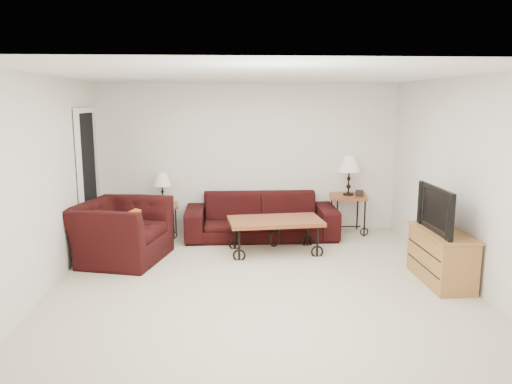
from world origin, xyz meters
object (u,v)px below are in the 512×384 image
lamp_left (162,189)px  tv_stand (441,257)px  coffee_table (275,236)px  television (443,209)px  backpack (321,228)px  lamp_right (349,175)px  sofa (261,216)px  side_table_left (163,220)px  side_table_right (348,214)px  armchair (121,231)px

lamp_left → tv_stand: size_ratio=0.49×
coffee_table → television: size_ratio=1.40×
tv_stand → backpack: tv_stand is taller
tv_stand → backpack: (-1.14, 1.87, -0.11)m
lamp_right → television: lamp_right is taller
television → backpack: television is taller
sofa → coffee_table: (0.15, -0.84, -0.10)m
side_table_left → side_table_right: bearing=0.0°
side_table_right → lamp_right: size_ratio=1.00×
side_table_left → lamp_right: bearing=0.0°
lamp_left → television: television is taller
sofa → backpack: (0.93, -0.30, -0.15)m
side_table_right → sofa: bearing=-173.0°
side_table_right → backpack: side_table_right is taller
backpack → tv_stand: bearing=-38.4°
lamp_right → tv_stand: (0.59, -2.35, -0.67)m
television → armchair: bearing=-105.3°
lamp_left → backpack: 2.64m
television → sofa: bearing=-136.6°
television → side_table_left: bearing=-122.7°
side_table_left → tv_stand: size_ratio=0.49×
sofa → side_table_right: sofa is taller
side_table_left → lamp_left: lamp_left is taller
lamp_right → television: (0.57, -2.35, -0.07)m
coffee_table → armchair: size_ratio=1.06×
sofa → lamp_left: (-1.60, 0.18, 0.44)m
sofa → backpack: 0.99m
television → side_table_right: bearing=-166.3°
lamp_left → television: 4.34m
side_table_right → tv_stand: bearing=-75.8°
sofa → side_table_left: 1.62m
side_table_right → tv_stand: side_table_right is taller
armchair → backpack: size_ratio=3.01×
side_table_right → television: 2.49m
sofa → side_table_right: (1.48, 0.18, -0.03)m
lamp_left → backpack: size_ratio=1.26×
backpack → sofa: bearing=-177.7°
lamp_right → backpack: (-0.55, -0.48, -0.78)m
tv_stand → backpack: bearing=121.4°
television → backpack: (-1.12, 1.87, -0.71)m
coffee_table → side_table_right: bearing=37.6°
lamp_right → side_table_left: bearing=180.0°
lamp_left → armchair: size_ratio=0.42×
side_table_right → lamp_right: lamp_right is taller
side_table_right → coffee_table: side_table_right is taller
side_table_left → television: bearing=-32.7°
coffee_table → tv_stand: bearing=-34.5°
side_table_right → coffee_table: (-1.33, -1.02, -0.08)m
sofa → side_table_left: (-1.60, 0.18, -0.09)m
sofa → tv_stand: sofa is taller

